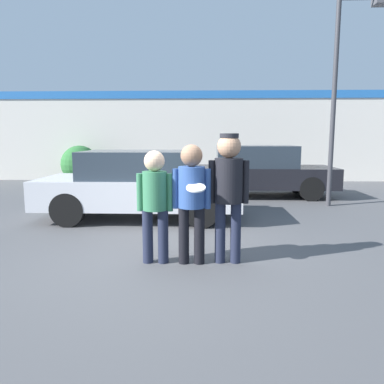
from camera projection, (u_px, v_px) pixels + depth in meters
ground_plane at (169, 257)px, 5.61m from camera, size 56.00×56.00×0.00m
storefront_building at (192, 136)px, 15.12m from camera, size 24.00×0.22×3.58m
person_left at (155, 198)px, 5.23m from camera, size 0.51×0.34×1.60m
person_middle_with_frisbee at (192, 193)px, 5.19m from camera, size 0.54×0.57×1.68m
person_right at (229, 184)px, 5.21m from camera, size 0.57×0.40×1.83m
parked_car_near at (140, 185)px, 8.17m from camera, size 4.30×1.87×1.48m
parked_car_far at (257, 171)px, 11.24m from camera, size 4.43×1.83×1.52m
street_lamp at (344, 77)px, 9.27m from camera, size 1.24×0.35×5.23m
shrub at (80, 164)px, 14.54m from camera, size 1.45×1.45×1.45m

